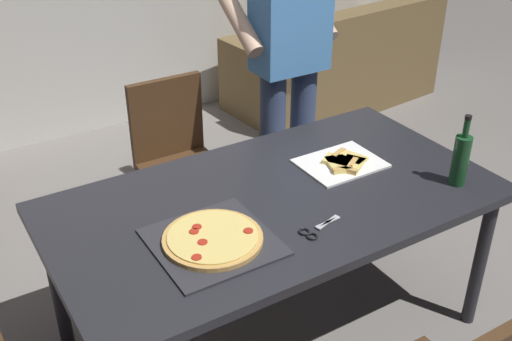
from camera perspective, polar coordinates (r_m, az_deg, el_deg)
The scene contains 9 objects.
ground_plane at distance 3.00m, azimuth 1.54°, elevation -14.62°, with size 12.00×12.00×0.00m, color gray.
dining_table at distance 2.57m, azimuth 1.75°, elevation -3.65°, with size 1.85×1.00×0.75m.
chair_far_side at distance 3.41m, azimuth -7.36°, elevation 1.75°, with size 0.42×0.42×0.90m.
couch at distance 5.20m, azimuth 7.47°, elevation 9.30°, with size 1.77×1.01×0.85m.
person_serving_pizza at distance 3.29m, azimuth 2.96°, elevation 10.18°, with size 0.55×0.54×1.75m.
pepperoni_pizza_on_tray at distance 2.27m, azimuth -4.01°, elevation -6.38°, with size 0.43×0.43×0.04m.
pizza_slices_on_towel at distance 2.78m, azimuth 8.01°, elevation 0.71°, with size 0.36×0.28×0.03m.
wine_bottle at distance 2.70m, azimuth 18.35°, elevation 1.04°, with size 0.07×0.07×0.32m.
kitchen_scissors at distance 2.34m, azimuth 5.49°, elevation -5.45°, with size 0.20×0.09×0.01m.
Camera 1 is at (-1.19, -1.79, 2.10)m, focal length 43.38 mm.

